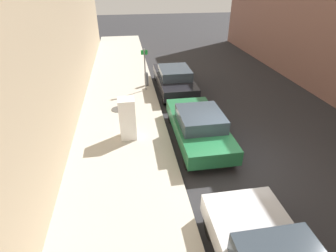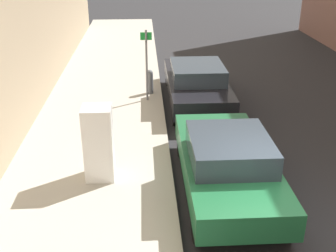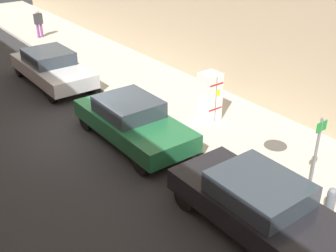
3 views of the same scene
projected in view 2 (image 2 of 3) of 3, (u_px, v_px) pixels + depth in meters
The scene contains 8 objects.
ground_plane at pixel (284, 232), 7.96m from camera, with size 80.00×80.00×0.00m, color #28282B.
sidewalk_slab at pixel (76, 236), 7.72m from camera, with size 3.85×44.00×0.15m, color #B2ADA0.
discarded_refrigerator at pixel (99, 143), 9.17m from camera, with size 0.63×0.62×1.68m.
manhole_cover at pixel (94, 129), 11.83m from camera, with size 0.70×0.70×0.02m, color #47443F.
street_sign_post at pixel (147, 62), 13.47m from camera, with size 0.36×0.07×2.32m.
fire_hydrant at pixel (150, 81), 14.43m from camera, with size 0.22×0.22×0.84m.
parked_sedan_green at pixel (227, 162), 8.94m from camera, with size 1.85×4.46×1.39m.
parked_sedan_dark at pixel (196, 83), 13.83m from camera, with size 1.86×4.76×1.39m.
Camera 2 is at (-2.58, -6.30, 5.09)m, focal length 45.00 mm.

